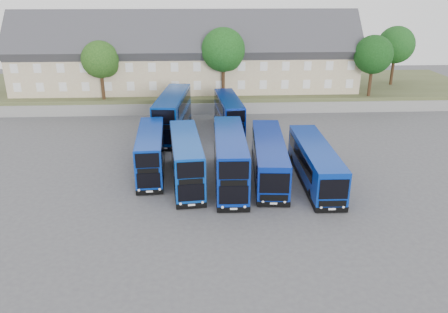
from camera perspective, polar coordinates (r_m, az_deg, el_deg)
ground at (r=36.64m, az=-1.23°, el=-4.82°), size 120.00×120.00×0.00m
retaining_wall at (r=58.91m, az=-1.98°, el=6.26°), size 70.00×0.40×1.50m
earth_bank at (r=68.55m, az=-2.15°, el=8.66°), size 80.00×20.00×2.00m
terrace_row at (r=63.59m, az=-4.93°, el=12.72°), size 48.00×10.40×11.20m
dd_front_left at (r=40.42m, az=-9.53°, el=0.42°), size 2.82×9.92×3.90m
dd_front_mid at (r=38.02m, az=-4.94°, el=-0.55°), size 3.37×10.56×4.13m
dd_front_right at (r=37.64m, az=0.78°, el=-0.45°), size 2.70×11.19×4.43m
dd_rear_left at (r=50.70m, az=-6.68°, el=5.41°), size 3.90×11.99×4.68m
dd_rear_right at (r=51.65m, az=0.65°, el=5.46°), size 3.15×10.20×3.99m
coach_east_a at (r=39.47m, az=5.87°, el=-0.28°), size 3.61×12.66×3.42m
coach_east_b at (r=39.08m, az=11.79°, el=-0.95°), size 2.71×12.14×3.31m
tree_west at (r=60.05m, az=-15.71°, el=11.94°), size 4.80×4.80×7.65m
tree_mid at (r=59.07m, az=0.04°, el=13.56°), size 5.76×5.76×9.18m
tree_east at (r=62.97m, az=19.01°, el=12.31°), size 5.12×5.12×8.16m
tree_far at (r=71.63m, az=21.60°, el=13.25°), size 5.44×5.44×8.67m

